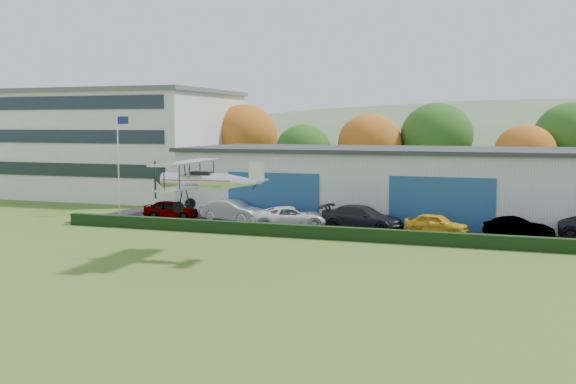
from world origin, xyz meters
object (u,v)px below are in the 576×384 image
(flagpole, at_px, (119,154))
(car_1, at_px, (233,211))
(office_block, at_px, (123,143))
(car_2, at_px, (291,217))
(car_0, at_px, (171,209))
(car_4, at_px, (437,224))
(car_3, at_px, (362,218))
(biplane, at_px, (203,179))
(hangar, at_px, (452,184))
(car_5, at_px, (519,228))

(flagpole, bearing_deg, car_1, -5.97)
(office_block, bearing_deg, car_1, -37.58)
(car_2, bearing_deg, car_0, 60.35)
(flagpole, distance_m, car_4, 25.30)
(car_3, relative_size, biplane, 0.80)
(hangar, relative_size, car_0, 10.03)
(car_0, xyz_separation_m, biplane, (9.18, -12.87, 3.48))
(car_1, relative_size, car_4, 1.20)
(car_3, height_order, car_4, car_3)
(car_2, bearing_deg, biplane, 153.96)
(office_block, distance_m, flagpole, 15.33)
(hangar, height_order, car_3, hangar)
(car_1, bearing_deg, biplane, -148.99)
(car_3, bearing_deg, car_1, 93.52)
(car_2, height_order, car_3, car_3)
(office_block, xyz_separation_m, car_5, (37.97, -15.14, -4.49))
(flagpole, relative_size, car_1, 1.66)
(office_block, xyz_separation_m, car_1, (18.28, -14.06, -4.37))
(car_3, bearing_deg, hangar, -23.79)
(car_0, distance_m, car_2, 10.16)
(car_1, bearing_deg, flagpole, 97.28)
(car_1, bearing_deg, car_2, -92.71)
(office_block, bearing_deg, biplane, -50.27)
(flagpole, height_order, car_5, flagpole)
(hangar, distance_m, biplane, 22.63)
(office_block, bearing_deg, car_3, -27.92)
(hangar, bearing_deg, biplane, -117.99)
(car_3, bearing_deg, car_5, -83.26)
(flagpole, distance_m, biplane, 19.98)
(hangar, distance_m, car_3, 9.44)
(car_2, distance_m, biplane, 12.00)
(car_0, distance_m, car_4, 19.80)
(flagpole, bearing_deg, car_2, -9.35)
(car_4, xyz_separation_m, car_5, (4.97, 0.02, -0.01))
(office_block, distance_m, car_4, 36.59)
(flagpole, xyz_separation_m, biplane, (14.29, -13.96, -0.56))
(hangar, distance_m, car_0, 21.09)
(hangar, xyz_separation_m, car_5, (4.97, -8.12, -1.93))
(car_0, distance_m, car_5, 24.77)
(car_1, distance_m, car_2, 5.21)
(car_4, bearing_deg, hangar, 8.76)
(car_0, distance_m, biplane, 16.19)
(car_1, xyz_separation_m, car_2, (5.01, -1.43, -0.07))
(office_block, height_order, car_4, office_block)
(hangar, relative_size, car_4, 10.04)
(office_block, xyz_separation_m, car_0, (13.22, -14.09, -4.47))
(flagpole, bearing_deg, hangar, 13.51)
(car_2, bearing_deg, hangar, -70.57)
(office_block, relative_size, biplane, 2.94)
(car_0, bearing_deg, hangar, -76.90)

